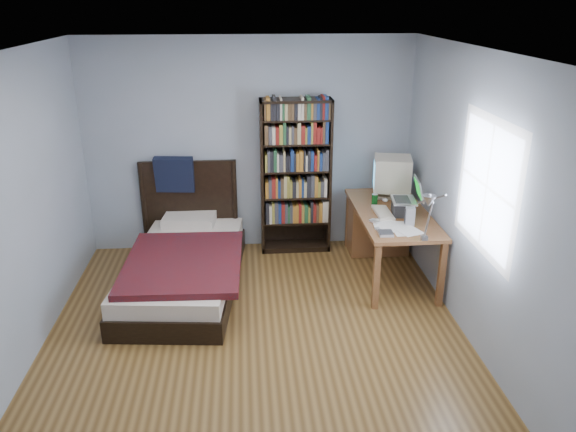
% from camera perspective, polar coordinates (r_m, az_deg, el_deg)
% --- Properties ---
extents(room, '(4.20, 4.24, 2.50)m').
position_cam_1_polar(room, '(4.61, -3.15, 0.67)').
color(room, brown).
rests_on(room, ground).
extents(desk, '(0.75, 1.59, 0.73)m').
position_cam_1_polar(desk, '(6.63, 9.41, -0.72)').
color(desk, brown).
rests_on(desk, floor).
extents(crt_monitor, '(0.49, 0.45, 0.48)m').
position_cam_1_polar(crt_monitor, '(6.49, 10.44, 4.18)').
color(crt_monitor, beige).
rests_on(crt_monitor, desk).
extents(laptop, '(0.35, 0.35, 0.40)m').
position_cam_1_polar(laptop, '(6.04, 11.80, 1.17)').
color(laptop, '#2D2D30').
rests_on(laptop, desk).
extents(desk_lamp, '(0.23, 0.51, 0.61)m').
position_cam_1_polar(desk_lamp, '(4.94, 14.10, 1.08)').
color(desk_lamp, '#99999E').
rests_on(desk_lamp, desk).
extents(keyboard, '(0.16, 0.41, 0.04)m').
position_cam_1_polar(keyboard, '(6.03, 9.63, 0.33)').
color(keyboard, beige).
rests_on(keyboard, desk).
extents(speaker, '(0.10, 0.10, 0.18)m').
position_cam_1_polar(speaker, '(5.77, 12.29, -0.03)').
color(speaker, gray).
rests_on(speaker, desk).
extents(soda_can, '(0.06, 0.06, 0.12)m').
position_cam_1_polar(soda_can, '(6.28, 8.79, 1.67)').
color(soda_can, '#073A0F').
rests_on(soda_can, desk).
extents(mouse, '(0.07, 0.12, 0.04)m').
position_cam_1_polar(mouse, '(6.41, 9.81, 1.64)').
color(mouse, silver).
rests_on(mouse, desk).
extents(phone_silver, '(0.10, 0.12, 0.02)m').
position_cam_1_polar(phone_silver, '(5.79, 8.80, -0.55)').
color(phone_silver, silver).
rests_on(phone_silver, desk).
extents(phone_grey, '(0.06, 0.09, 0.02)m').
position_cam_1_polar(phone_grey, '(5.61, 9.14, -1.34)').
color(phone_grey, gray).
rests_on(phone_grey, desk).
extents(external_drive, '(0.14, 0.14, 0.03)m').
position_cam_1_polar(external_drive, '(5.51, 9.90, -1.76)').
color(external_drive, gray).
rests_on(external_drive, desk).
extents(bookshelf, '(0.82, 0.30, 1.82)m').
position_cam_1_polar(bookshelf, '(6.58, 0.77, 4.01)').
color(bookshelf, black).
rests_on(bookshelf, floor).
extents(bed, '(1.29, 2.25, 1.16)m').
position_cam_1_polar(bed, '(6.07, -10.46, -4.62)').
color(bed, black).
rests_on(bed, floor).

